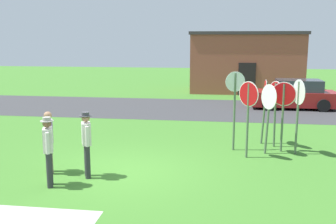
{
  "coord_description": "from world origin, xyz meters",
  "views": [
    {
      "loc": [
        2.7,
        -9.94,
        3.56
      ],
      "look_at": [
        1.0,
        2.15,
        1.3
      ],
      "focal_mm": 41.9,
      "sensor_mm": 36.0,
      "label": 1
    }
  ],
  "objects": [
    {
      "name": "stop_sign_low_front",
      "position": [
        3.47,
        1.85,
        1.6
      ],
      "size": [
        0.54,
        0.55,
        2.35
      ],
      "color": "#51664C",
      "rests_on": "ground"
    },
    {
      "name": "person_on_left",
      "position": [
        -1.87,
        -0.31,
        0.95
      ],
      "size": [
        0.35,
        0.52,
        1.69
      ],
      "color": "#7A6B56",
      "rests_on": "ground"
    },
    {
      "name": "ground_plane",
      "position": [
        0.0,
        0.0,
        0.0
      ],
      "size": [
        80.0,
        80.0,
        0.0
      ],
      "primitive_type": "plane",
      "color": "#3D7528"
    },
    {
      "name": "person_in_blue",
      "position": [
        -1.46,
        -1.25,
        0.98
      ],
      "size": [
        0.34,
        0.54,
        1.74
      ],
      "color": "#2D2D33",
      "rests_on": "ground"
    },
    {
      "name": "stop_sign_center_cluster",
      "position": [
        4.13,
        2.39,
        1.51
      ],
      "size": [
        0.42,
        0.71,
        2.21
      ],
      "color": "#51664C",
      "rests_on": "ground"
    },
    {
      "name": "parked_car_on_street",
      "position": [
        6.43,
        11.11,
        0.69
      ],
      "size": [
        4.3,
        2.03,
        1.51
      ],
      "color": "maroon",
      "rests_on": "ground"
    },
    {
      "name": "person_in_teal",
      "position": [
        -0.76,
        -0.49,
        0.98
      ],
      "size": [
        0.35,
        0.53,
        1.74
      ],
      "color": "#2D2D33",
      "rests_on": "ground"
    },
    {
      "name": "building_background",
      "position": [
        4.22,
        17.78,
        2.05
      ],
      "size": [
        7.56,
        4.39,
        4.08
      ],
      "color": "brown",
      "rests_on": "ground"
    },
    {
      "name": "stop_sign_leaning_left",
      "position": [
        4.44,
        3.22,
        1.5
      ],
      "size": [
        0.4,
        0.6,
        2.22
      ],
      "color": "#51664C",
      "rests_on": "ground"
    },
    {
      "name": "stop_sign_far_back",
      "position": [
        4.13,
        3.6,
        1.48
      ],
      "size": [
        0.18,
        0.62,
        2.23
      ],
      "color": "#51664C",
      "rests_on": "ground"
    },
    {
      "name": "stop_sign_rear_left",
      "position": [
        3.09,
        2.64,
        1.71
      ],
      "size": [
        0.62,
        0.21,
        2.57
      ],
      "color": "#51664C",
      "rests_on": "ground"
    },
    {
      "name": "stop_sign_leaning_right",
      "position": [
        5.02,
        2.44,
        1.62
      ],
      "size": [
        0.24,
        0.75,
        2.36
      ],
      "color": "#51664C",
      "rests_on": "ground"
    },
    {
      "name": "stop_sign_tallest",
      "position": [
        4.61,
        2.69,
        1.55
      ],
      "size": [
        0.74,
        0.22,
        2.26
      ],
      "color": "#51664C",
      "rests_on": "ground"
    },
    {
      "name": "street_asphalt",
      "position": [
        0.0,
        10.26,
        0.0
      ],
      "size": [
        60.0,
        6.4,
        0.01
      ],
      "primitive_type": "cube",
      "color": "#38383A",
      "rests_on": "ground"
    }
  ]
}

